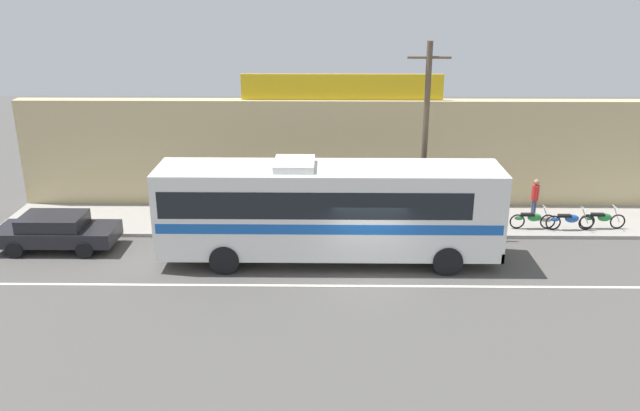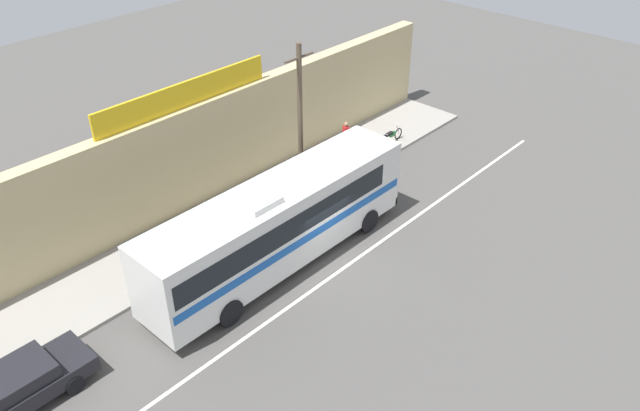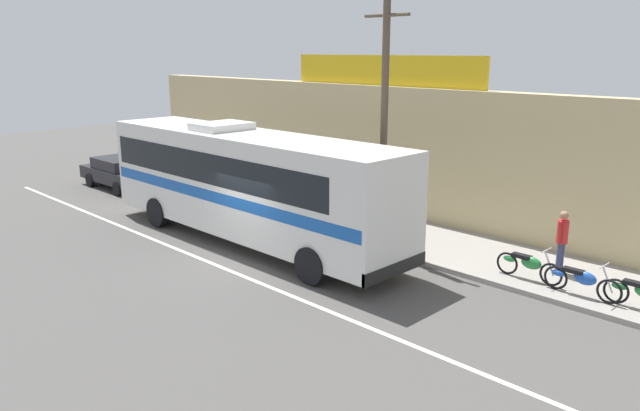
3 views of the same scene
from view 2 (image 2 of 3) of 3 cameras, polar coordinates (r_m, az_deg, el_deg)
ground_plane at (r=25.97m, az=0.70°, el=-4.93°), size 70.00×70.00×0.00m
sidewalk_slab at (r=28.99m, az=-6.94°, el=-0.46°), size 30.00×3.60×0.14m
storefront_facade at (r=29.27m, az=-10.04°, el=4.93°), size 30.00×0.70×4.80m
storefront_billboard at (r=27.56m, az=-12.02°, el=9.68°), size 8.65×0.12×1.10m
road_center_stripe at (r=25.56m, az=2.03°, el=-5.68°), size 30.00×0.14×0.01m
intercity_bus at (r=24.63m, az=-3.84°, el=-1.44°), size 12.16×2.62×3.78m
parked_car at (r=22.30m, az=-25.37°, el=-14.35°), size 4.46×1.86×1.37m
utility_pole at (r=27.34m, az=-1.78°, el=7.15°), size 1.60×0.22×7.50m
motorcycle_orange at (r=33.22m, az=5.15°, el=5.35°), size 1.95×0.56×0.94m
motorcycle_black at (r=32.27m, az=3.37°, el=4.54°), size 1.85×0.56×0.94m
motorcycle_purple at (r=34.29m, az=6.37°, el=6.22°), size 1.85×0.56×0.94m
pedestrian_far_left at (r=32.88m, az=2.34°, el=6.33°), size 0.30×0.48×1.75m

